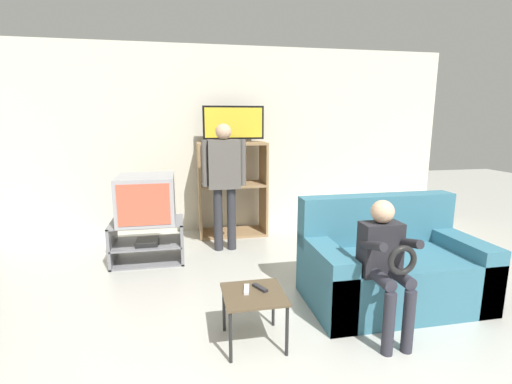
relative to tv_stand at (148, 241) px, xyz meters
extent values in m
cube|color=silver|center=(1.15, 1.14, 1.07)|extent=(6.40, 0.06, 2.60)
cube|color=slate|center=(0.00, 0.01, -0.22)|extent=(0.80, 0.53, 0.02)
cube|color=slate|center=(0.00, 0.01, -0.02)|extent=(0.77, 0.53, 0.02)
cube|color=slate|center=(0.00, 0.01, 0.23)|extent=(0.80, 0.53, 0.02)
cube|color=slate|center=(-0.38, 0.01, 0.00)|extent=(0.03, 0.53, 0.47)
cube|color=slate|center=(0.38, 0.01, 0.00)|extent=(0.03, 0.53, 0.47)
cube|color=black|center=(0.00, -0.06, 0.01)|extent=(0.24, 0.28, 0.05)
cube|color=#9E9EA3|center=(0.01, 0.02, 0.50)|extent=(0.61, 0.65, 0.52)
cube|color=#D8593F|center=(0.01, -0.31, 0.50)|extent=(0.53, 0.01, 0.44)
cube|color=#9E7A51|center=(0.64, 0.82, 0.42)|extent=(0.03, 0.50, 1.29)
cube|color=#9E7A51|center=(1.54, 0.82, 0.42)|extent=(0.03, 0.50, 1.29)
cube|color=#9E7A51|center=(1.09, 0.82, -0.21)|extent=(0.87, 0.50, 0.03)
cube|color=#9E7A51|center=(1.09, 0.82, 0.48)|extent=(0.87, 0.50, 0.03)
cube|color=#9E7A51|center=(1.09, 0.82, 1.05)|extent=(0.87, 0.50, 0.03)
cube|color=black|center=(0.92, 0.75, 0.61)|extent=(0.18, 0.04, 0.22)
cube|color=black|center=(1.11, 0.79, 1.08)|extent=(0.29, 0.20, 0.04)
cube|color=black|center=(1.11, 0.79, 1.32)|extent=(0.82, 0.04, 0.44)
cube|color=yellow|center=(1.11, 0.77, 1.32)|extent=(0.77, 0.01, 0.39)
cube|color=brown|center=(0.88, -1.80, 0.15)|extent=(0.44, 0.44, 0.02)
cylinder|color=black|center=(0.69, -2.00, -0.05)|extent=(0.02, 0.02, 0.37)
cylinder|color=black|center=(1.08, -2.00, -0.05)|extent=(0.02, 0.02, 0.37)
cylinder|color=black|center=(0.69, -1.61, -0.05)|extent=(0.02, 0.02, 0.37)
cylinder|color=black|center=(1.08, -1.61, -0.05)|extent=(0.02, 0.02, 0.37)
cube|color=#232328|center=(0.94, -1.75, 0.17)|extent=(0.10, 0.14, 0.02)
cube|color=silver|center=(0.84, -1.75, 0.17)|extent=(0.06, 0.15, 0.02)
cube|color=teal|center=(2.20, -1.45, 0.00)|extent=(1.50, 0.86, 0.46)
cube|color=teal|center=(2.20, -1.12, 0.45)|extent=(1.50, 0.20, 0.45)
cube|color=teal|center=(1.56, -1.45, 0.06)|extent=(0.22, 0.86, 0.58)
cube|color=teal|center=(2.84, -1.45, 0.06)|extent=(0.22, 0.86, 0.58)
cylinder|color=#2D2D33|center=(0.83, 0.20, 0.16)|extent=(0.11, 0.11, 0.78)
cylinder|color=#2D2D33|center=(0.99, 0.20, 0.16)|extent=(0.11, 0.11, 0.78)
cube|color=#5B5651|center=(0.91, 0.20, 0.84)|extent=(0.38, 0.20, 0.58)
cylinder|color=#5B5651|center=(0.68, 0.20, 0.86)|extent=(0.08, 0.08, 0.56)
cylinder|color=#5B5651|center=(1.14, 0.20, 0.86)|extent=(0.08, 0.08, 0.56)
sphere|color=#DBAD89|center=(0.91, 0.20, 1.23)|extent=(0.19, 0.19, 0.19)
cylinder|color=#2D2D38|center=(1.76, -2.12, 0.00)|extent=(0.08, 0.08, 0.46)
cylinder|color=#2D2D38|center=(1.91, -2.12, 0.00)|extent=(0.08, 0.08, 0.46)
cylinder|color=#2D2D38|center=(1.76, -1.97, 0.27)|extent=(0.09, 0.30, 0.09)
cylinder|color=#2D2D38|center=(1.91, -1.97, 0.27)|extent=(0.09, 0.30, 0.09)
cube|color=#232328|center=(1.84, -1.82, 0.43)|extent=(0.30, 0.17, 0.40)
cylinder|color=#232328|center=(1.70, -1.95, 0.51)|extent=(0.06, 0.31, 0.14)
cylinder|color=#232328|center=(1.97, -1.95, 0.51)|extent=(0.06, 0.31, 0.14)
sphere|color=#DBAD89|center=(1.84, -1.82, 0.71)|extent=(0.17, 0.17, 0.17)
torus|color=black|center=(1.84, -2.10, 0.45)|extent=(0.21, 0.04, 0.21)
camera|label=1|loc=(0.42, -4.21, 1.38)|focal=26.00mm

